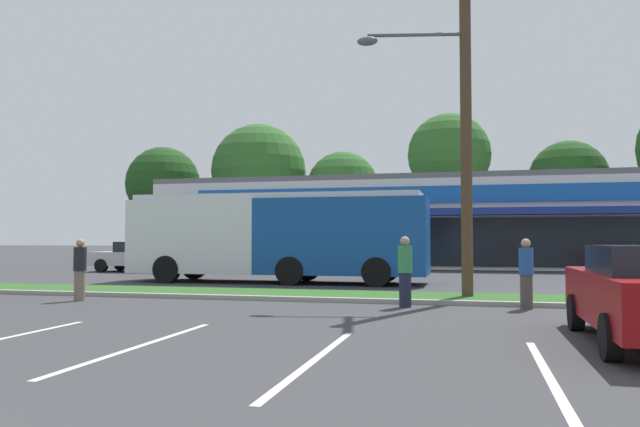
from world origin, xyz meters
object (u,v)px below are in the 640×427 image
object	(u,v)px
pedestrian_near_bench	(405,272)
car_0	(136,256)
utility_pole	(460,102)
pedestrian_mid	(80,270)
pedestrian_far	(526,274)
city_bus	(277,235)

from	to	relation	value
pedestrian_near_bench	car_0	bearing A→B (deg)	6.51
utility_pole	car_0	size ratio (longest dim) A/B	2.37
utility_pole	pedestrian_mid	xyz separation A→B (m)	(-9.71, -2.43, -4.44)
pedestrian_mid	pedestrian_far	xyz separation A→B (m)	(11.19, 0.81, 0.00)
utility_pole	city_bus	world-z (taller)	utility_pole
utility_pole	car_0	bearing A→B (deg)	146.09
utility_pole	pedestrian_far	bearing A→B (deg)	-47.69
city_bus	pedestrian_mid	distance (m)	8.21
pedestrian_near_bench	pedestrian_mid	world-z (taller)	pedestrian_near_bench
car_0	pedestrian_far	xyz separation A→B (m)	(17.17, -12.18, 0.07)
pedestrian_far	pedestrian_mid	bearing A→B (deg)	91.88
car_0	pedestrian_near_bench	bearing A→B (deg)	139.16
pedestrian_near_bench	pedestrian_mid	bearing A→B (deg)	50.93
car_0	pedestrian_near_bench	world-z (taller)	pedestrian_near_bench
city_bus	pedestrian_mid	xyz separation A→B (m)	(-2.98, -7.59, -0.95)
pedestrian_far	car_0	bearing A→B (deg)	52.41
utility_pole	pedestrian_near_bench	distance (m)	4.98
utility_pole	pedestrian_near_bench	bearing A→B (deg)	-123.93
city_bus	car_0	world-z (taller)	city_bus
city_bus	pedestrian_mid	bearing A→B (deg)	68.19
pedestrian_near_bench	pedestrian_far	size ratio (longest dim) A/B	1.03
utility_pole	pedestrian_near_bench	xyz separation A→B (m)	(-1.28, -1.91, -4.41)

